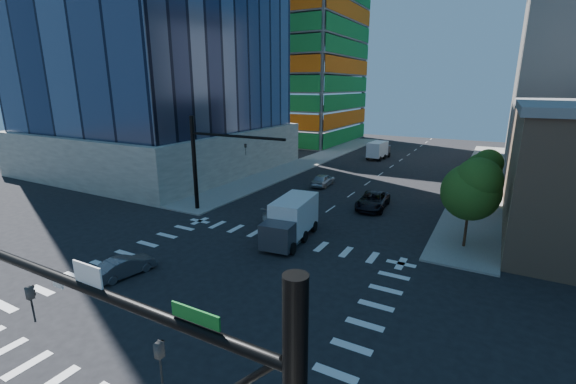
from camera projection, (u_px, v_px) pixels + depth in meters
The scene contains 14 objects.
ground at pixel (214, 290), 23.03m from camera, with size 160.00×160.00×0.00m, color black.
road_markings at pixel (214, 290), 23.02m from camera, with size 20.00×20.00×0.01m, color silver.
sidewalk_ne at pixel (482, 178), 51.00m from camera, with size 5.00×60.00×0.15m, color gray.
sidewalk_nw at pixel (312, 161), 62.61m from camera, with size 5.00×60.00×0.15m, color gray.
construction_building at pixel (294, 24), 81.55m from camera, with size 25.16×34.50×70.60m.
signal_mast_nw at pixel (206, 156), 35.93m from camera, with size 10.20×0.40×9.00m.
tree_south at pixel (473, 188), 27.67m from camera, with size 4.16×4.16×6.82m.
tree_north at pixel (484, 168), 37.86m from camera, with size 3.54×3.52×5.78m.
car_nb_far at pixel (373, 201), 38.27m from camera, with size 2.62×5.69×1.58m, color black.
car_sb_near at pixel (286, 211), 35.33m from camera, with size 1.97×4.85×1.41m, color #BCBCBC.
car_sb_mid at pixel (323, 180), 46.97m from camera, with size 1.79×4.45×1.52m, color #B7BBC0.
car_sb_cross at pixel (125, 266), 24.67m from camera, with size 1.34×3.85×1.27m, color #56565C.
box_truck_near at pixel (290, 224), 30.01m from camera, with size 3.29×6.40×3.22m.
box_truck_far at pixel (379, 151), 64.57m from camera, with size 2.72×5.69×2.91m.
Camera 1 is at (13.82, -15.96, 11.78)m, focal length 24.00 mm.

